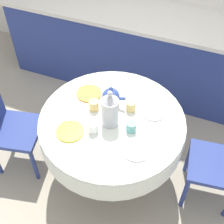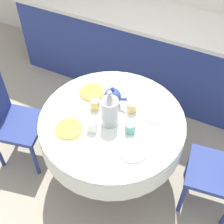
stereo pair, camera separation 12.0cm
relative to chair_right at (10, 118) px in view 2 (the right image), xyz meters
name	(u,v)px [view 2 (the right image)]	position (x,y,z in m)	size (l,w,h in m)	color
ground_plane	(112,171)	(0.88, 0.19, -0.49)	(12.00, 12.00, 0.00)	#9E937F
kitchen_counter	(164,57)	(0.88, 1.43, -0.04)	(3.24, 0.64, 0.89)	navy
dining_table	(112,130)	(0.88, 0.19, 0.10)	(1.12, 1.12, 0.73)	olive
chair_right	(10,118)	(0.00, 0.00, 0.00)	(0.47, 0.47, 0.89)	navy
plate_near_left	(69,129)	(0.64, -0.04, 0.24)	(0.20, 0.20, 0.01)	yellow
cup_near_left	(92,126)	(0.80, 0.03, 0.27)	(0.07, 0.07, 0.08)	white
plate_near_right	(133,151)	(1.14, -0.02, 0.24)	(0.20, 0.20, 0.01)	white
cup_near_right	(130,128)	(1.05, 0.14, 0.27)	(0.07, 0.07, 0.08)	#5BA39E
plate_far_left	(92,92)	(0.61, 0.37, 0.24)	(0.20, 0.20, 0.01)	orange
cup_far_left	(95,104)	(0.71, 0.24, 0.27)	(0.07, 0.07, 0.08)	#DBB766
plate_far_right	(155,113)	(1.15, 0.38, 0.24)	(0.20, 0.20, 0.01)	white
cup_far_right	(132,107)	(0.98, 0.33, 0.27)	(0.07, 0.07, 0.08)	#DBB766
coffee_carafe	(110,110)	(0.88, 0.15, 0.37)	(0.13, 0.13, 0.32)	#B2B2B7
teapot	(113,97)	(0.81, 0.33, 0.31)	(0.19, 0.14, 0.18)	#33478E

